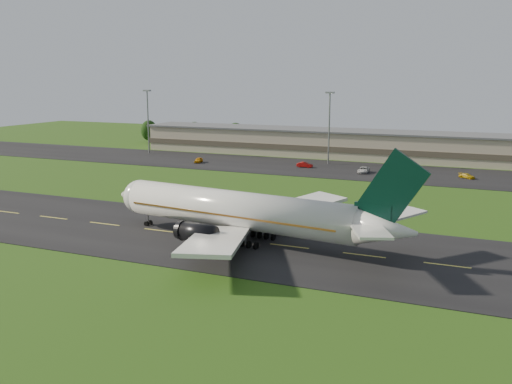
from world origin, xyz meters
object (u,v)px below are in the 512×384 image
at_px(service_vehicle_a, 199,160).
at_px(service_vehicle_d, 467,176).
at_px(service_vehicle_b, 305,165).
at_px(service_vehicle_c, 364,170).
at_px(light_mast_west, 148,114).
at_px(light_mast_centre, 329,119).
at_px(airliner, 242,211).
at_px(terminal, 347,144).

distance_m(service_vehicle_a, service_vehicle_d, 72.80).
relative_size(service_vehicle_a, service_vehicle_b, 0.97).
distance_m(service_vehicle_c, service_vehicle_d, 25.08).
height_order(light_mast_west, light_mast_centre, same).
bearing_deg(airliner, light_mast_west, 137.99).
bearing_deg(light_mast_centre, service_vehicle_b, -115.97).
relative_size(airliner, service_vehicle_c, 9.55).
height_order(light_mast_centre, service_vehicle_b, light_mast_centre).
distance_m(terminal, service_vehicle_c, 29.81).
height_order(light_mast_west, service_vehicle_a, light_mast_west).
xyz_separation_m(service_vehicle_c, service_vehicle_d, (25.02, 1.71, -0.15)).
relative_size(airliner, light_mast_centre, 2.52).
bearing_deg(light_mast_centre, service_vehicle_d, -14.24).
distance_m(terminal, service_vehicle_a, 46.38).
distance_m(terminal, service_vehicle_b, 25.62).
relative_size(airliner, light_mast_west, 2.52).
distance_m(airliner, service_vehicle_d, 76.07).
xyz_separation_m(service_vehicle_b, service_vehicle_c, (16.81, -2.64, 0.03)).
height_order(service_vehicle_a, service_vehicle_b, service_vehicle_a).
xyz_separation_m(light_mast_west, light_mast_centre, (60.00, 0.00, 0.00)).
height_order(airliner, terminal, airliner).
height_order(terminal, service_vehicle_c, terminal).
bearing_deg(service_vehicle_c, light_mast_west, 168.68).
bearing_deg(terminal, airliner, -85.20).
bearing_deg(service_vehicle_c, service_vehicle_b, 168.56).
xyz_separation_m(airliner, service_vehicle_c, (3.12, 68.85, -3.82)).
distance_m(service_vehicle_a, service_vehicle_c, 47.75).
relative_size(light_mast_centre, service_vehicle_a, 4.80).
height_order(airliner, light_mast_centre, light_mast_centre).
bearing_deg(terminal, service_vehicle_d, -35.39).
bearing_deg(service_vehicle_d, light_mast_west, 116.30).
distance_m(light_mast_centre, service_vehicle_b, 15.30).
xyz_separation_m(light_mast_west, service_vehicle_b, (55.80, -8.62, -11.92)).
relative_size(terminal, service_vehicle_a, 34.22).
relative_size(light_mast_centre, service_vehicle_c, 3.80).
bearing_deg(service_vehicle_a, terminal, 26.12).
bearing_deg(light_mast_west, service_vehicle_a, -26.17).
height_order(light_mast_west, service_vehicle_b, light_mast_west).
xyz_separation_m(airliner, service_vehicle_d, (28.14, 70.56, -3.97)).
relative_size(light_mast_west, service_vehicle_a, 4.80).
height_order(service_vehicle_a, service_vehicle_c, service_vehicle_c).
distance_m(airliner, service_vehicle_b, 72.89).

